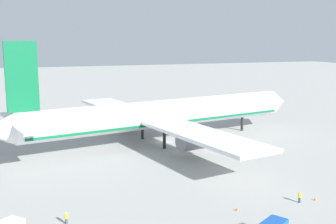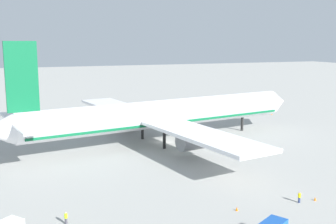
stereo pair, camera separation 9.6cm
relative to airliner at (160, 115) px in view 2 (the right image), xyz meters
name	(u,v)px [view 2 (the right image)]	position (x,y,z in m)	size (l,w,h in m)	color
ground_plane	(165,142)	(1.36, 0.26, -6.50)	(600.00, 600.00, 0.00)	#9E9E99
airliner	(160,115)	(0.00, 0.00, 0.00)	(77.89, 70.37, 23.15)	white
ground_worker_0	(66,218)	(-26.16, -35.90, -5.68)	(0.55, 0.55, 1.62)	#3F3F47
ground_worker_3	(299,197)	(6.27, -41.02, -5.68)	(0.53, 0.53, 1.62)	navy
traffic_cone_0	(315,199)	(8.98, -41.23, -6.22)	(0.36, 0.36, 0.55)	orange
traffic_cone_1	(272,114)	(45.59, 20.92, -6.22)	(0.36, 0.36, 0.55)	orange
traffic_cone_3	(237,209)	(-3.63, -40.22, -6.22)	(0.36, 0.36, 0.55)	orange
traffic_cone_4	(233,106)	(42.29, 39.37, -6.22)	(0.36, 0.36, 0.55)	orange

